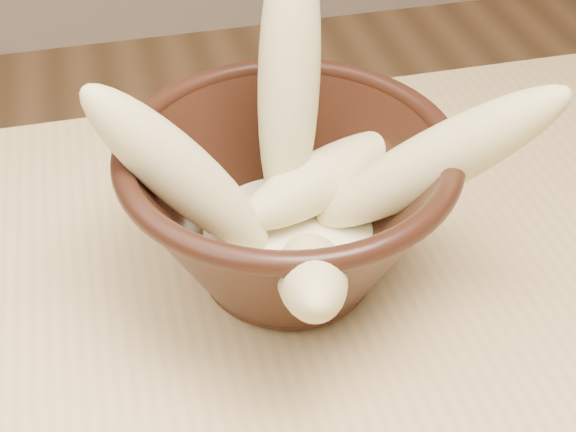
% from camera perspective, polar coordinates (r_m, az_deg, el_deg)
% --- Properties ---
extents(bowl, '(0.23, 0.23, 0.12)m').
position_cam_1_polar(bowl, '(0.54, -0.00, 0.85)').
color(bowl, black).
rests_on(bowl, table).
extents(milk_puddle, '(0.13, 0.13, 0.02)m').
position_cam_1_polar(milk_puddle, '(0.56, -0.00, -1.54)').
color(milk_puddle, '#F3EDC3').
rests_on(milk_puddle, bowl).
extents(banana_upright, '(0.07, 0.11, 0.20)m').
position_cam_1_polar(banana_upright, '(0.54, 0.06, 9.76)').
color(banana_upright, '#C7BD75').
rests_on(banana_upright, bowl).
extents(banana_left, '(0.14, 0.07, 0.15)m').
position_cam_1_polar(banana_left, '(0.51, -7.61, 3.03)').
color(banana_left, '#C7BD75').
rests_on(banana_left, bowl).
extents(banana_right, '(0.17, 0.11, 0.16)m').
position_cam_1_polar(banana_right, '(0.52, 10.20, 3.73)').
color(banana_right, '#C7BD75').
rests_on(banana_right, bowl).
extents(banana_across, '(0.15, 0.09, 0.05)m').
position_cam_1_polar(banana_across, '(0.56, 2.63, 2.69)').
color(banana_across, '#C7BD75').
rests_on(banana_across, bowl).
extents(banana_front, '(0.07, 0.15, 0.11)m').
position_cam_1_polar(banana_front, '(0.47, 1.67, -4.15)').
color(banana_front, '#C7BD75').
rests_on(banana_front, bowl).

